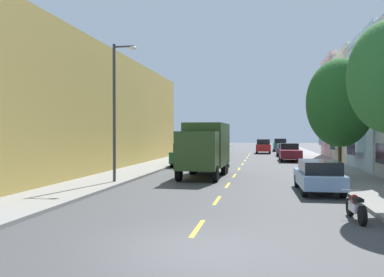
# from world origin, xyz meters

# --- Properties ---
(ground_plane) EXTENTS (160.00, 160.00, 0.00)m
(ground_plane) POSITION_xyz_m (0.00, 30.00, 0.00)
(ground_plane) COLOR #424244
(sidewalk_left) EXTENTS (3.20, 120.00, 0.14)m
(sidewalk_left) POSITION_xyz_m (-7.10, 28.00, 0.07)
(sidewalk_left) COLOR gray
(sidewalk_left) RESTS_ON ground_plane
(sidewalk_right) EXTENTS (3.20, 120.00, 0.14)m
(sidewalk_right) POSITION_xyz_m (7.10, 28.00, 0.07)
(sidewalk_right) COLOR gray
(sidewalk_right) RESTS_ON ground_plane
(lane_centerline_dashes) EXTENTS (0.14, 47.20, 0.01)m
(lane_centerline_dashes) POSITION_xyz_m (0.00, 24.50, 0.00)
(lane_centerline_dashes) COLOR yellow
(lane_centerline_dashes) RESTS_ON ground_plane
(apartment_block_opposite) EXTENTS (10.00, 36.00, 8.78)m
(apartment_block_opposite) POSITION_xyz_m (-13.70, 20.00, 4.39)
(apartment_block_opposite) COLOR tan
(apartment_block_opposite) RESTS_ON ground_plane
(street_tree_second) EXTENTS (4.01, 4.01, 7.13)m
(street_tree_second) POSITION_xyz_m (6.40, 16.21, 4.59)
(street_tree_second) COLOR #47331E
(street_tree_second) RESTS_ON sidewalk_right
(street_lamp) EXTENTS (1.35, 0.28, 7.42)m
(street_lamp) POSITION_xyz_m (-5.96, 11.44, 4.40)
(street_lamp) COLOR #38383D
(street_lamp) RESTS_ON sidewalk_left
(delivery_box_truck) EXTENTS (2.54, 7.23, 3.40)m
(delivery_box_truck) POSITION_xyz_m (-1.80, 16.18, 1.92)
(delivery_box_truck) COLOR #2D471E
(delivery_box_truck) RESTS_ON ground_plane
(parked_pickup_burgundy) EXTENTS (2.02, 5.31, 1.73)m
(parked_pickup_burgundy) POSITION_xyz_m (4.42, 32.07, 0.83)
(parked_pickup_burgundy) COLOR maroon
(parked_pickup_burgundy) RESTS_ON ground_plane
(parked_wagon_white) EXTENTS (1.85, 4.71, 1.50)m
(parked_wagon_white) POSITION_xyz_m (-4.23, 31.15, 0.80)
(parked_wagon_white) COLOR silver
(parked_wagon_white) RESTS_ON ground_plane
(parked_wagon_navy) EXTENTS (1.95, 4.75, 1.50)m
(parked_wagon_navy) POSITION_xyz_m (4.36, 40.44, 0.80)
(parked_wagon_navy) COLOR navy
(parked_wagon_navy) RESTS_ON ground_plane
(parked_suv_orange) EXTENTS (2.02, 4.83, 1.93)m
(parked_suv_orange) POSITION_xyz_m (-4.45, 40.27, 0.99)
(parked_suv_orange) COLOR orange
(parked_suv_orange) RESTS_ON ground_plane
(parked_pickup_black) EXTENTS (2.08, 5.33, 1.73)m
(parked_pickup_black) POSITION_xyz_m (-4.40, 45.54, 0.83)
(parked_pickup_black) COLOR black
(parked_pickup_black) RESTS_ON ground_plane
(parked_suv_teal) EXTENTS (2.03, 4.83, 1.93)m
(parked_suv_teal) POSITION_xyz_m (4.30, 54.75, 0.99)
(parked_suv_teal) COLOR #195B60
(parked_suv_teal) RESTS_ON ground_plane
(parked_suv_forest) EXTENTS (2.02, 4.83, 1.93)m
(parked_suv_forest) POSITION_xyz_m (-4.49, 24.16, 0.99)
(parked_suv_forest) COLOR #194C28
(parked_suv_forest) RESTS_ON ground_plane
(parked_wagon_sky) EXTENTS (1.91, 4.74, 1.50)m
(parked_wagon_sky) POSITION_xyz_m (4.38, 10.04, 0.80)
(parked_wagon_sky) COLOR #7A9EC6
(parked_wagon_sky) RESTS_ON ground_plane
(moving_red_sedan) EXTENTS (1.95, 4.80, 1.93)m
(moving_red_sedan) POSITION_xyz_m (1.80, 47.42, 0.99)
(moving_red_sedan) COLOR #AD1E1E
(moving_red_sedan) RESTS_ON ground_plane
(parked_motorcycle) EXTENTS (0.62, 2.05, 0.90)m
(parked_motorcycle) POSITION_xyz_m (4.75, 3.92, 0.41)
(parked_motorcycle) COLOR black
(parked_motorcycle) RESTS_ON ground_plane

